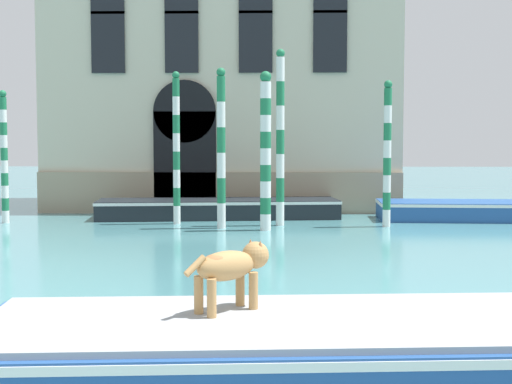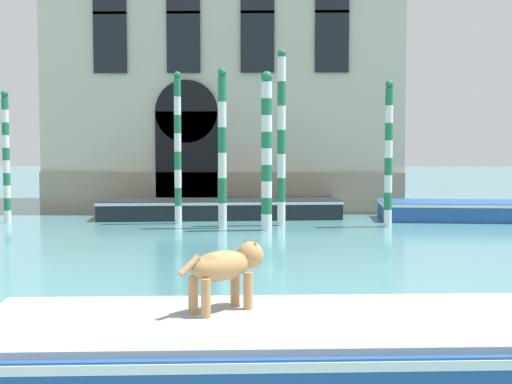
# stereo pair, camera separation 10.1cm
# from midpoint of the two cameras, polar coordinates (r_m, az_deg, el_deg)

# --- Properties ---
(palazzo_left) EXTENTS (11.17, 6.13, 12.92)m
(palazzo_left) POSITION_cam_midpoint_polar(r_m,az_deg,el_deg) (25.11, -2.17, 13.79)
(palazzo_left) COLOR beige
(palazzo_left) RESTS_ON ground_plane
(boat_foreground) EXTENTS (6.79, 2.68, 0.57)m
(boat_foreground) POSITION_cam_midpoint_polar(r_m,az_deg,el_deg) (6.84, 5.85, -12.13)
(boat_foreground) COLOR #234C8C
(boat_foreground) RESTS_ON ground_plane
(dog_on_deck) EXTENTS (0.79, 0.75, 0.67)m
(dog_on_deck) POSITION_cam_midpoint_polar(r_m,az_deg,el_deg) (6.94, -1.94, -5.94)
(dog_on_deck) COLOR tan
(dog_on_deck) RESTS_ON boat_foreground
(boat_moored_near_palazzo) EXTENTS (7.03, 2.44, 0.54)m
(boat_moored_near_palazzo) POSITION_cam_midpoint_polar(r_m,az_deg,el_deg) (20.54, -2.76, -1.30)
(boat_moored_near_palazzo) COLOR black
(boat_moored_near_palazzo) RESTS_ON ground_plane
(boat_moored_far) EXTENTS (5.11, 2.05, 0.52)m
(boat_moored_far) POSITION_cam_midpoint_polar(r_m,az_deg,el_deg) (20.88, 16.93, -1.41)
(boat_moored_far) COLOR #234C8C
(boat_moored_far) RESTS_ON ground_plane
(mooring_pole_0) EXTENTS (0.23, 0.23, 4.05)m
(mooring_pole_0) POSITION_cam_midpoint_polar(r_m,az_deg,el_deg) (18.04, -2.56, 3.55)
(mooring_pole_0) COLOR white
(mooring_pole_0) RESTS_ON ground_plane
(mooring_pole_1) EXTENTS (0.20, 0.20, 4.05)m
(mooring_pole_1) POSITION_cam_midpoint_polar(r_m,az_deg,el_deg) (19.09, -6.13, 3.56)
(mooring_pole_1) COLOR white
(mooring_pole_1) RESTS_ON ground_plane
(mooring_pole_2) EXTENTS (0.21, 0.21, 3.76)m
(mooring_pole_2) POSITION_cam_midpoint_polar(r_m,az_deg,el_deg) (18.61, 10.71, 3.06)
(mooring_pole_2) COLOR white
(mooring_pole_2) RESTS_ON ground_plane
(mooring_pole_3) EXTENTS (0.28, 0.28, 3.92)m
(mooring_pole_3) POSITION_cam_midpoint_polar(r_m,az_deg,el_deg) (17.58, 1.02, 3.35)
(mooring_pole_3) COLOR white
(mooring_pole_3) RESTS_ON ground_plane
(mooring_pole_4) EXTENTS (0.20, 0.20, 3.57)m
(mooring_pole_4) POSITION_cam_midpoint_polar(r_m,az_deg,el_deg) (20.32, -19.23, 2.71)
(mooring_pole_4) COLOR white
(mooring_pole_4) RESTS_ON ground_plane
(mooring_pole_5) EXTENTS (0.22, 0.22, 4.59)m
(mooring_pole_5) POSITION_cam_midpoint_polar(r_m,az_deg,el_deg) (18.59, 2.21, 4.40)
(mooring_pole_5) COLOR white
(mooring_pole_5) RESTS_ON ground_plane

